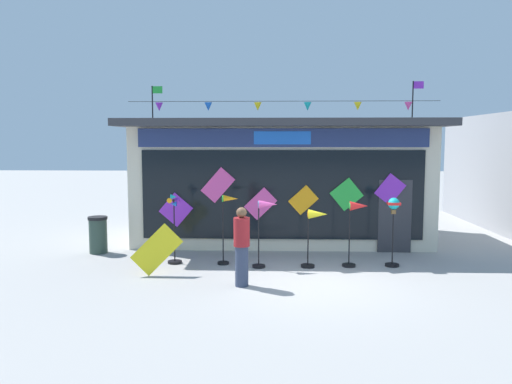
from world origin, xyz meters
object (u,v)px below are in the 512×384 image
object	(u,v)px
wind_spinner_far_right	(393,216)
trash_bin	(98,235)
wind_spinner_center_left	(265,220)
display_kite_on_ground	(157,250)
wind_spinner_center_right	(315,225)
kite_shop_building	(281,179)
wind_spinner_left	(228,219)
wind_spinner_far_left	(174,229)
wind_spinner_right	(356,219)
person_mid_plaza	(242,246)

from	to	relation	value
wind_spinner_far_right	trash_bin	world-z (taller)	wind_spinner_far_right
wind_spinner_center_left	display_kite_on_ground	xyz separation A→B (m)	(-2.46, -0.76, -0.58)
wind_spinner_center_right	wind_spinner_far_right	size ratio (longest dim) A/B	0.84
kite_shop_building	display_kite_on_ground	world-z (taller)	kite_shop_building
wind_spinner_left	wind_spinner_far_right	distance (m)	4.04
wind_spinner_left	display_kite_on_ground	size ratio (longest dim) A/B	1.58
kite_shop_building	wind_spinner_far_right	size ratio (longest dim) A/B	5.31
wind_spinner_far_left	kite_shop_building	bearing A→B (deg)	52.13
display_kite_on_ground	wind_spinner_right	bearing A→B (deg)	11.21
wind_spinner_center_right	trash_bin	world-z (taller)	wind_spinner_center_right
wind_spinner_left	wind_spinner_far_right	size ratio (longest dim) A/B	1.02
wind_spinner_far_left	display_kite_on_ground	bearing A→B (deg)	-99.81
wind_spinner_far_left	display_kite_on_ground	world-z (taller)	wind_spinner_far_left
kite_shop_building	wind_spinner_left	world-z (taller)	kite_shop_building
wind_spinner_far_left	person_mid_plaza	world-z (taller)	wind_spinner_far_left
person_mid_plaza	display_kite_on_ground	size ratio (longest dim) A/B	1.54
wind_spinner_left	display_kite_on_ground	world-z (taller)	wind_spinner_left
wind_spinner_far_left	wind_spinner_right	world-z (taller)	wind_spinner_far_left
wind_spinner_far_left	trash_bin	world-z (taller)	wind_spinner_far_left
wind_spinner_center_left	trash_bin	bearing A→B (deg)	162.96
wind_spinner_right	wind_spinner_center_right	bearing A→B (deg)	-174.16
wind_spinner_center_left	person_mid_plaza	xyz separation A→B (m)	(-0.47, -1.56, -0.31)
wind_spinner_center_right	wind_spinner_far_right	world-z (taller)	wind_spinner_far_right
wind_spinner_left	person_mid_plaza	size ratio (longest dim) A/B	1.03
wind_spinner_right	wind_spinner_far_right	bearing A→B (deg)	3.65
wind_spinner_left	wind_spinner_right	xyz separation A→B (m)	(3.13, -0.11, 0.03)
person_mid_plaza	trash_bin	xyz separation A→B (m)	(-4.12, 2.97, -0.35)
wind_spinner_far_right	display_kite_on_ground	xyz separation A→B (m)	(-5.56, -0.98, -0.64)
wind_spinner_left	wind_spinner_right	distance (m)	3.14
trash_bin	display_kite_on_ground	xyz separation A→B (m)	(2.13, -2.16, 0.08)
wind_spinner_left	wind_spinner_far_left	bearing A→B (deg)	178.10
kite_shop_building	wind_spinner_right	size ratio (longest dim) A/B	5.58
wind_spinner_left	wind_spinner_center_left	bearing A→B (deg)	-16.69
wind_spinner_center_right	trash_bin	bearing A→B (deg)	166.97
wind_spinner_far_left	display_kite_on_ground	xyz separation A→B (m)	(-0.19, -1.08, -0.29)
wind_spinner_right	trash_bin	distance (m)	6.93
wind_spinner_far_right	person_mid_plaza	xyz separation A→B (m)	(-3.57, -1.79, -0.38)
wind_spinner_far_right	trash_bin	bearing A→B (deg)	171.26
wind_spinner_far_left	wind_spinner_center_left	xyz separation A→B (m)	(2.27, -0.32, 0.28)
wind_spinner_center_right	display_kite_on_ground	world-z (taller)	wind_spinner_center_right
kite_shop_building	wind_spinner_center_left	distance (m)	3.89
wind_spinner_far_left	person_mid_plaza	distance (m)	2.61
wind_spinner_left	wind_spinner_right	world-z (taller)	wind_spinner_left
wind_spinner_left	wind_spinner_right	size ratio (longest dim) A/B	1.08
wind_spinner_center_right	trash_bin	xyz separation A→B (m)	(-5.79, 1.34, -0.52)
display_kite_on_ground	wind_spinner_far_left	bearing A→B (deg)	80.19
kite_shop_building	wind_spinner_far_left	xyz separation A→B (m)	(-2.70, -3.48, -0.96)
wind_spinner_far_left	wind_spinner_right	distance (m)	4.49
wind_spinner_far_left	wind_spinner_far_right	world-z (taller)	wind_spinner_far_left
wind_spinner_left	wind_spinner_far_right	world-z (taller)	wind_spinner_left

